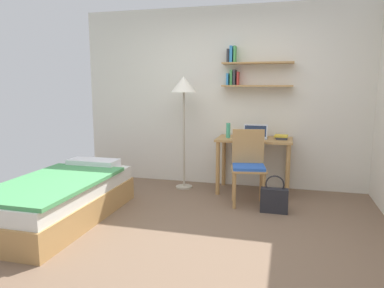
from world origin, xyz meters
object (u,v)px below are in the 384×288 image
at_px(bed, 60,199).
at_px(book_stack, 281,137).
at_px(handbag, 274,199).
at_px(laptop, 255,135).
at_px(water_bottle, 228,130).
at_px(desk, 254,149).
at_px(standing_lamp, 184,91).
at_px(desk_chair, 248,163).

bearing_deg(bed, book_stack, 35.37).
bearing_deg(handbag, laptop, 111.79).
bearing_deg(water_bottle, book_stack, 6.27).
relative_size(laptop, handbag, 0.75).
distance_m(book_stack, handbag, 1.02).
distance_m(water_bottle, handbag, 1.22).
bearing_deg(desk, standing_lamp, -177.20).
bearing_deg(laptop, bed, -140.53).
xyz_separation_m(laptop, water_bottle, (-0.36, -0.06, 0.05)).
bearing_deg(laptop, handbag, -68.21).
height_order(bed, handbag, bed).
bearing_deg(handbag, bed, -159.57).
bearing_deg(desk, bed, -140.60).
bearing_deg(water_bottle, bed, -135.71).
bearing_deg(handbag, book_stack, 87.20).
distance_m(standing_lamp, book_stack, 1.49).
xyz_separation_m(bed, book_stack, (2.33, 1.65, 0.55)).
bearing_deg(bed, laptop, 39.47).
distance_m(desk_chair, water_bottle, 0.67).
relative_size(laptop, water_bottle, 1.63).
height_order(standing_lamp, handbag, standing_lamp).
height_order(bed, desk_chair, desk_chair).
height_order(laptop, book_stack, laptop).
height_order(desk, water_bottle, water_bottle).
xyz_separation_m(desk, desk_chair, (-0.02, -0.51, -0.10)).
distance_m(laptop, book_stack, 0.35).
relative_size(bed, handbag, 4.23).
relative_size(standing_lamp, laptop, 4.80).
bearing_deg(book_stack, desk, -174.59).
distance_m(bed, standing_lamp, 2.18).
bearing_deg(desk_chair, bed, -150.38).
relative_size(book_stack, handbag, 0.56).
bearing_deg(book_stack, laptop, -176.18).
distance_m(laptop, water_bottle, 0.37).
bearing_deg(desk_chair, standing_lamp, 154.68).
distance_m(bed, desk_chair, 2.26).
bearing_deg(laptop, standing_lamp, -176.62).
distance_m(bed, handbag, 2.44).
height_order(bed, standing_lamp, standing_lamp).
relative_size(laptop, book_stack, 1.33).
bearing_deg(laptop, water_bottle, -171.40).
height_order(book_stack, handbag, book_stack).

